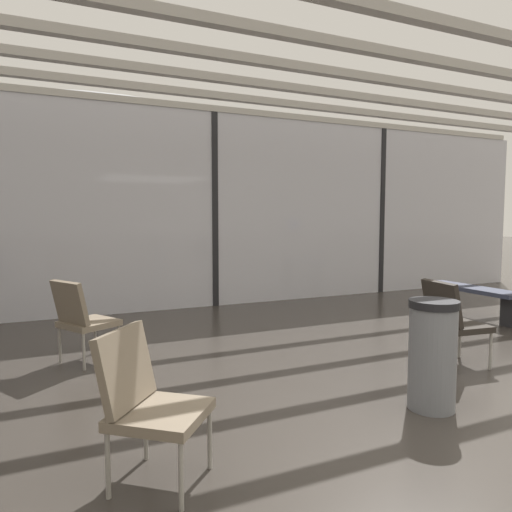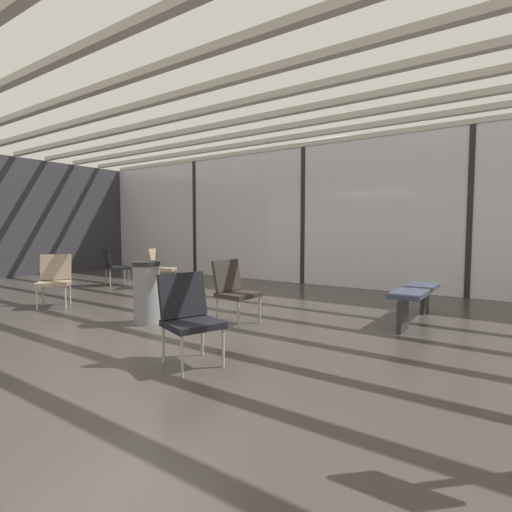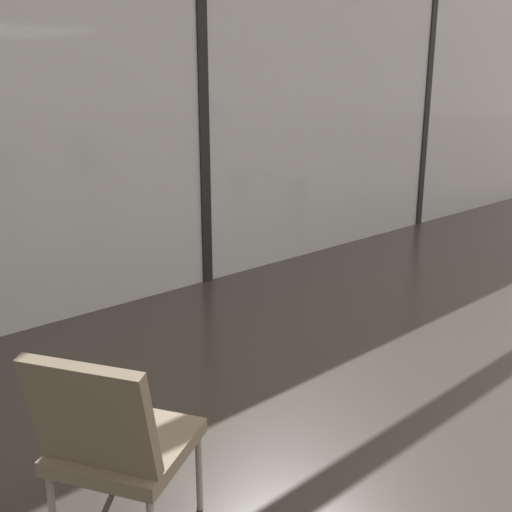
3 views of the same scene
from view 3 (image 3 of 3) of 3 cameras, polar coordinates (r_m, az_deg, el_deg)
name	(u,v)px [view 3 (image 3 of 3)]	position (r m, az deg, el deg)	size (l,w,h in m)	color
glass_curtain_wall	(200,102)	(5.33, -5.36, 14.43)	(14.00, 0.08, 3.23)	silver
window_mullion_1	(200,102)	(5.33, -5.36, 14.43)	(0.10, 0.12, 3.23)	black
window_mullion_2	(425,97)	(7.95, 15.80, 14.43)	(0.10, 0.12, 3.23)	black
lounge_chair_2	(113,437)	(2.38, -13.52, -16.47)	(0.69, 0.68, 0.87)	#7F705B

